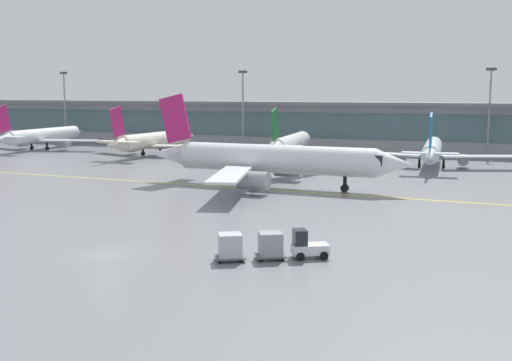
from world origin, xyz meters
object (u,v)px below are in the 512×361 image
gate_airplane_3 (432,150)px  gate_airplane_0 (43,136)px  cargo_dolly_trailing (230,246)px  apron_light_mast_0 (65,104)px  taxiing_regional_jet (273,160)px  apron_light_mast_2 (489,109)px  gate_airplane_1 (155,140)px  gate_airplane_2 (290,143)px  cargo_dolly_lead (270,245)px  apron_light_mast_1 (243,107)px  baggage_tug (307,246)px

gate_airplane_3 → gate_airplane_0: bearing=84.3°
cargo_dolly_trailing → apron_light_mast_0: bearing=104.5°
taxiing_regional_jet → apron_light_mast_2: (23.78, 47.54, 5.18)m
gate_airplane_1 → gate_airplane_2: same height
gate_airplane_2 → cargo_dolly_lead: size_ratio=10.72×
gate_airplane_2 → cargo_dolly_lead: gate_airplane_2 is taller
gate_airplane_2 → apron_light_mast_0: (-59.56, 15.71, 5.95)m
gate_airplane_3 → cargo_dolly_lead: gate_airplane_3 is taller
gate_airplane_2 → apron_light_mast_0: apron_light_mast_0 is taller
gate_airplane_1 → apron_light_mast_2: bearing=-67.8°
apron_light_mast_1 → gate_airplane_2: bearing=-43.9°
baggage_tug → gate_airplane_0: bearing=111.3°
cargo_dolly_trailing → gate_airplane_1: bearing=95.1°
gate_airplane_1 → gate_airplane_2: bearing=-80.8°
gate_airplane_1 → apron_light_mast_2: (57.15, 18.90, 5.84)m
gate_airplane_0 → apron_light_mast_0: apron_light_mast_0 is taller
taxiing_regional_jet → apron_light_mast_1: (-22.80, 45.33, 5.16)m
taxiing_regional_jet → cargo_dolly_trailing: taxiing_regional_jet is taller
gate_airplane_1 → cargo_dolly_trailing: gate_airplane_1 is taller
gate_airplane_3 → apron_light_mast_1: 42.70m
cargo_dolly_trailing → baggage_tug: bearing=0.0°
apron_light_mast_1 → gate_airplane_3: bearing=-23.1°
gate_airplane_1 → apron_light_mast_1: size_ratio=1.77×
baggage_tug → apron_light_mast_0: bearing=107.2°
gate_airplane_0 → gate_airplane_2: 52.73m
gate_airplane_1 → cargo_dolly_trailing: 74.76m
gate_airplane_0 → gate_airplane_3: size_ratio=1.04×
gate_airplane_3 → apron_light_mast_0: bearing=73.7°
cargo_dolly_trailing → cargo_dolly_lead: bearing=-0.0°
apron_light_mast_1 → apron_light_mast_2: size_ratio=1.00×
gate_airplane_1 → baggage_tug: (46.98, -59.01, -1.89)m
gate_airplane_2 → apron_light_mast_2: (31.73, 16.52, 5.84)m
gate_airplane_0 → cargo_dolly_trailing: gate_airplane_0 is taller
apron_light_mast_2 → gate_airplane_0: bearing=-168.7°
apron_light_mast_1 → taxiing_regional_jet: bearing=-63.3°
baggage_tug → apron_light_mast_1: apron_light_mast_1 is taller
gate_airplane_2 → apron_light_mast_1: apron_light_mast_1 is taller
cargo_dolly_lead → apron_light_mast_1: size_ratio=0.17×
gate_airplane_2 → taxiing_regional_jet: bearing=-171.2°
gate_airplane_0 → cargo_dolly_lead: size_ratio=10.69×
gate_airplane_1 → apron_light_mast_1: (10.57, 16.70, 5.82)m
apron_light_mast_2 → gate_airplane_2: bearing=-152.5°
cargo_dolly_lead → apron_light_mast_2: size_ratio=0.16×
gate_airplane_1 → taxiing_regional_jet: (33.37, -28.63, 0.66)m
gate_airplane_0 → apron_light_mast_1: 41.01m
gate_airplane_1 → gate_airplane_2: 25.54m
gate_airplane_3 → cargo_dolly_trailing: bearing=169.1°
gate_airplane_3 → apron_light_mast_2: (7.70, 18.82, 5.97)m
gate_airplane_1 → apron_light_mast_0: bearing=65.9°
gate_airplane_1 → gate_airplane_2: size_ratio=1.00×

